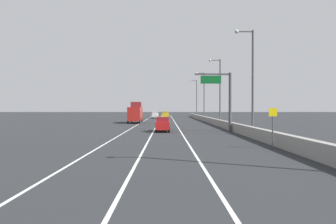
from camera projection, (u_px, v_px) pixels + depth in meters
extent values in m
plane|color=#26282B|center=(168.00, 121.00, 67.75)|extent=(320.00, 320.00, 0.00)
cube|color=silver|center=(140.00, 123.00, 58.71)|extent=(0.16, 130.00, 0.00)
cube|color=silver|center=(158.00, 123.00, 58.74)|extent=(0.16, 130.00, 0.00)
cube|color=silver|center=(175.00, 123.00, 58.76)|extent=(0.16, 130.00, 0.00)
cube|color=gray|center=(225.00, 125.00, 43.80)|extent=(0.60, 120.00, 1.10)
cylinder|color=#47474C|center=(230.00, 102.00, 37.66)|extent=(0.36, 0.36, 7.50)
cube|color=#47474C|center=(212.00, 74.00, 37.60)|extent=(4.50, 0.20, 0.20)
cube|color=#0C5923|center=(211.00, 80.00, 37.49)|extent=(2.60, 0.10, 1.00)
cylinder|color=#4C4C51|center=(273.00, 133.00, 21.82)|extent=(0.10, 0.10, 2.40)
cube|color=yellow|center=(273.00, 112.00, 21.76)|extent=(0.60, 0.04, 0.60)
cylinder|color=#4C4C51|center=(253.00, 83.00, 32.65)|extent=(0.24, 0.24, 11.57)
cube|color=#4C4C51|center=(245.00, 32.00, 32.57)|extent=(1.80, 0.12, 0.12)
sphere|color=beige|center=(237.00, 32.00, 32.56)|extent=(0.44, 0.44, 0.44)
cylinder|color=#4C4C51|center=(220.00, 92.00, 52.12)|extent=(0.24, 0.24, 11.57)
cube|color=#4C4C51|center=(215.00, 60.00, 52.04)|extent=(1.80, 0.12, 0.12)
sphere|color=beige|center=(210.00, 60.00, 52.03)|extent=(0.44, 0.44, 0.44)
cylinder|color=#4C4C51|center=(204.00, 97.00, 71.59)|extent=(0.24, 0.24, 11.57)
cube|color=#4C4C51|center=(200.00, 73.00, 71.51)|extent=(1.80, 0.12, 0.12)
sphere|color=beige|center=(197.00, 73.00, 71.50)|extent=(0.44, 0.44, 0.44)
cylinder|color=#4C4C51|center=(197.00, 99.00, 91.06)|extent=(0.24, 0.24, 11.57)
cube|color=#4C4C51|center=(194.00, 81.00, 90.98)|extent=(1.80, 0.12, 0.12)
sphere|color=beige|center=(191.00, 81.00, 90.97)|extent=(0.44, 0.44, 0.44)
cube|color=red|center=(163.00, 125.00, 37.76)|extent=(1.80, 4.10, 0.96)
cube|color=maroon|center=(163.00, 119.00, 37.34)|extent=(1.55, 1.86, 0.60)
cylinder|color=black|center=(157.00, 128.00, 39.35)|extent=(0.23, 0.68, 0.68)
cylinder|color=black|center=(169.00, 128.00, 39.33)|extent=(0.23, 0.68, 0.68)
cylinder|color=black|center=(156.00, 130.00, 36.20)|extent=(0.23, 0.68, 0.68)
cylinder|color=black|center=(169.00, 130.00, 36.17)|extent=(0.23, 0.68, 0.68)
cube|color=white|center=(155.00, 115.00, 88.23)|extent=(1.89, 4.28, 1.00)
cube|color=#96969E|center=(155.00, 113.00, 87.80)|extent=(1.61, 1.95, 0.60)
cylinder|color=black|center=(153.00, 117.00, 89.92)|extent=(0.24, 0.69, 0.68)
cylinder|color=black|center=(158.00, 117.00, 89.88)|extent=(0.24, 0.69, 0.68)
cylinder|color=black|center=(152.00, 117.00, 86.59)|extent=(0.24, 0.69, 0.68)
cylinder|color=black|center=(158.00, 117.00, 86.56)|extent=(0.24, 0.69, 0.68)
cube|color=gold|center=(166.00, 116.00, 82.63)|extent=(1.90, 4.07, 1.15)
cube|color=olive|center=(166.00, 112.00, 82.22)|extent=(1.62, 1.85, 0.60)
cylinder|color=black|center=(163.00, 117.00, 84.21)|extent=(0.24, 0.69, 0.68)
cylinder|color=black|center=(169.00, 117.00, 84.17)|extent=(0.24, 0.69, 0.68)
cylinder|color=black|center=(162.00, 118.00, 81.10)|extent=(0.24, 0.69, 0.68)
cylinder|color=black|center=(168.00, 118.00, 81.06)|extent=(0.24, 0.69, 0.68)
cube|color=#A51E19|center=(135.00, 114.00, 59.71)|extent=(2.46, 7.61, 2.67)
cube|color=maroon|center=(136.00, 105.00, 61.36)|extent=(2.12, 1.69, 1.10)
cylinder|color=black|center=(131.00, 120.00, 62.81)|extent=(0.23, 1.00, 1.00)
cylinder|color=black|center=(142.00, 120.00, 62.84)|extent=(0.23, 1.00, 1.00)
cylinder|color=black|center=(128.00, 121.00, 56.62)|extent=(0.23, 1.00, 1.00)
cylinder|color=black|center=(140.00, 121.00, 56.65)|extent=(0.23, 1.00, 1.00)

